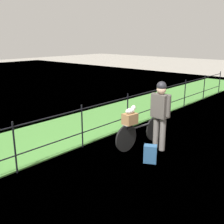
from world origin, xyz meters
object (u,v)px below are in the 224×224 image
Objects in this scene: wooden_crate at (130,119)px; terrier_dog at (131,110)px; bicycle_main at (141,132)px; backpack_on_paving at (150,154)px; cyclist_person at (160,110)px.

terrier_dog is (0.02, -0.00, 0.21)m from wooden_crate.
wooden_crate is at bearing 174.32° from bicycle_main.
bicycle_main is 5.25× the size of wooden_crate.
backpack_on_paving is (-0.64, -0.73, -0.15)m from bicycle_main.
cyclist_person is at bearing 80.26° from backpack_on_paving.
backpack_on_paving is (-0.77, -0.26, -0.80)m from cyclist_person.
terrier_dog is (-0.38, 0.04, 0.65)m from bicycle_main.
wooden_crate is 1.04× the size of terrier_dog.
terrier_dog reaches higher than backpack_on_paving.
terrier_dog is at bearing -5.68° from wooden_crate.
cyclist_person is at bearing -45.06° from terrier_dog.
backpack_on_paving is at bearing -131.59° from bicycle_main.
cyclist_person is at bearing -75.06° from bicycle_main.
terrier_dog is at bearing 132.15° from backpack_on_paving.
bicycle_main is 4.38× the size of backpack_on_paving.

